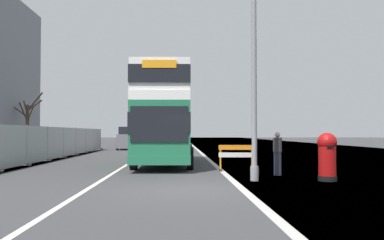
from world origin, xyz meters
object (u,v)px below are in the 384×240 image
Objects in this scene: red_pillar_postbox at (327,154)px; car_oncoming_near at (128,139)px; roadworks_barrier at (236,155)px; car_receding_far at (140,137)px; lamppost_foreground at (254,57)px; double_decker_bus at (166,116)px; car_receding_mid at (174,138)px; pedestrian_at_kerb at (277,153)px; car_far_side at (140,137)px.

car_oncoming_near is at bearing 109.91° from red_pillar_postbox.
roadworks_barrier is 38.34m from car_receding_far.
red_pillar_postbox is at bearing -76.30° from car_receding_far.
car_oncoming_near is (-7.50, 27.40, -3.20)m from lamppost_foreground.
roadworks_barrier is at bearing 92.03° from lamppost_foreground.
double_decker_bus reaches higher than car_receding_far.
red_pillar_postbox is 4.57m from roadworks_barrier.
lamppost_foreground is at bearing 177.14° from red_pillar_postbox.
lamppost_foreground is 2.20× the size of car_oncoming_near.
car_receding_mid is (-5.50, 34.68, 0.10)m from red_pillar_postbox.
double_decker_bus is 6.23× the size of pedestrian_at_kerb.
car_receding_far is at bearing -85.60° from car_far_side.
car_oncoming_near reaches higher than car_receding_mid.
car_oncoming_near is (-4.24, 19.76, -1.45)m from double_decker_bus.
pedestrian_at_kerb is at bearing -82.57° from car_receding_mid.
car_receding_mid is at bearing 89.53° from double_decker_bus.
roadworks_barrier is 46.07m from car_far_side.
car_oncoming_near is at bearing -88.11° from car_far_side.
car_receding_mid is 0.90× the size of car_receding_far.
car_receding_far is (-10.08, 41.36, 0.15)m from red_pillar_postbox.
car_far_side is (-5.18, 14.43, -0.01)m from car_receding_mid.
car_receding_far is at bearing 90.48° from car_oncoming_near.
car_receding_far is 7.78m from car_far_side.
lamppost_foreground is 5.09m from roadworks_barrier.
lamppost_foreground is at bearing -74.69° from car_oncoming_near.
pedestrian_at_kerb is (9.44, -47.13, -0.14)m from car_far_side.
double_decker_bus is 26.95m from car_receding_mid.
car_oncoming_near is at bearing 102.12° from double_decker_bus.
lamppost_foreground is at bearing -79.53° from car_receding_far.
car_far_side is (-0.60, 7.76, -0.07)m from car_receding_far.
car_far_side is at bearing 94.40° from car_receding_far.
lamppost_foreground reaches higher than car_receding_far.
car_receding_far reaches higher than car_receding_mid.
car_oncoming_near is at bearing -89.52° from car_receding_far.
lamppost_foreground reaches higher than car_oncoming_near.
car_oncoming_near is 2.43× the size of pedestrian_at_kerb.
red_pillar_postbox reaches higher than roadworks_barrier.
car_receding_far reaches higher than roadworks_barrier.
roadworks_barrier is at bearing -52.02° from double_decker_bus.
car_far_side is at bearing 100.11° from roadworks_barrier.
car_receding_mid is 0.96× the size of car_far_side.
red_pillar_postbox is at bearing -80.98° from car_receding_mid.
car_receding_mid is at bearing 58.03° from car_oncoming_near.
pedestrian_at_kerb is (8.85, -39.37, -0.21)m from car_receding_far.
red_pillar_postbox is 0.98× the size of pedestrian_at_kerb.
car_oncoming_near is at bearing 108.88° from pedestrian_at_kerb.
lamppost_foreground is at bearing -87.97° from roadworks_barrier.
red_pillar_postbox is (2.47, -0.12, -3.35)m from lamppost_foreground.
roadworks_barrier is at bearing -72.76° from car_oncoming_near.
double_decker_bus is 33.90m from car_receding_far.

